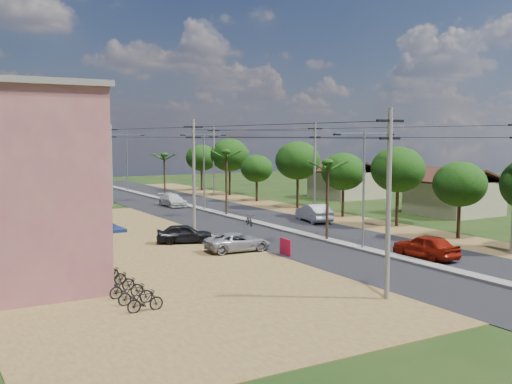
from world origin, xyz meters
The scene contains 37 objects.
ground centered at (0.00, 0.00, 0.00)m, with size 160.00×160.00×0.00m, color black.
road centered at (0.00, 15.00, 0.02)m, with size 12.00×110.00×0.04m, color black.
median centered at (0.00, 18.00, 0.09)m, with size 1.00×90.00×0.18m, color #605E56.
dirt_lot_west centered at (-15.00, 8.00, 0.02)m, with size 18.00×46.00×0.04m, color brown.
dirt_shoulder_east centered at (8.50, 15.00, 0.01)m, with size 5.00×90.00×0.03m, color brown.
shophouse_pink centered at (-21.98, 0.00, 5.16)m, with size 9.00×6.40×10.30m.
house_east_near centered at (20.00, 10.00, 2.39)m, with size 7.60×7.50×4.60m.
house_east_far centered at (21.00, 28.00, 2.39)m, with size 7.60×7.50×4.60m.
tree_east_b centered at (9.30, 0.00, 4.11)m, with size 4.00×4.00×5.83m.
tree_east_c centered at (9.70, 7.00, 4.86)m, with size 4.60×4.60×6.83m.
tree_east_d centered at (9.40, 14.00, 4.34)m, with size 4.20×4.20×6.13m.
tree_east_e centered at (9.60, 22.00, 5.09)m, with size 4.80×4.80×7.14m.
tree_east_f centered at (9.20, 30.00, 3.89)m, with size 3.80×3.80×5.52m.
tree_east_g centered at (9.80, 38.00, 5.24)m, with size 5.00×5.00×7.38m.
tree_east_h centered at (9.50, 46.00, 4.64)m, with size 4.40×4.40×6.52m.
palm_median_near centered at (0.00, 4.00, 5.54)m, with size 2.00×2.00×6.15m.
palm_median_mid centered at (0.00, 20.00, 5.90)m, with size 2.00×2.00×6.55m.
palm_median_far centered at (0.00, 36.00, 5.26)m, with size 2.00×2.00×5.85m.
streetlight_near centered at (0.00, 0.00, 4.79)m, with size 5.10×0.18×8.00m.
streetlight_mid centered at (0.00, 25.00, 4.79)m, with size 5.10×0.18×8.00m.
streetlight_far centered at (0.00, 50.00, 4.79)m, with size 5.10×0.18×8.00m.
utility_pole_w_a centered at (-7.00, -10.00, 4.76)m, with size 1.60×0.24×9.00m.
utility_pole_w_b centered at (-7.00, 12.00, 4.76)m, with size 1.60×0.24×9.00m.
utility_pole_w_c centered at (-7.00, 34.00, 4.76)m, with size 1.60×0.24×9.00m.
utility_pole_w_d centered at (-7.00, 55.00, 4.76)m, with size 1.60×0.24×9.00m.
utility_pole_e_b centered at (7.50, 16.00, 4.76)m, with size 1.60×0.24×9.00m.
utility_pole_e_c centered at (7.50, 38.00, 4.76)m, with size 1.60×0.24×9.00m.
car_red_near centered at (1.56, -4.18, 0.76)m, with size 1.80×4.48×1.52m, color maroon.
car_silver_mid centered at (5.00, 12.61, 0.80)m, with size 1.69×4.85×1.60m, color #9A9BA2.
car_white_far centered at (-1.50, 29.89, 0.67)m, with size 1.88×4.62×1.34m, color #BABAB5.
car_parked_silver centered at (-7.50, 3.87, 0.62)m, with size 2.06×4.47×1.24m, color #9A9BA2.
car_parked_dark centered at (-9.35, 8.50, 0.68)m, with size 1.61×4.00×1.36m, color black.
moto_rider_east centered at (3.87, -1.85, 0.42)m, with size 0.55×1.59×0.83m, color black.
moto_rider_west_a centered at (-1.20, 13.39, 0.48)m, with size 0.63×1.81×0.95m, color black.
moto_rider_west_b centered at (-1.20, 31.37, 0.48)m, with size 0.45×1.60×0.96m, color black.
roadside_sign centered at (-5.50, 1.10, 0.55)m, with size 0.16×1.34×1.11m.
parked_scooter_row centered at (-17.59, -1.05, 0.50)m, with size 1.67×10.89×1.00m.
Camera 1 is at (-26.28, -30.85, 7.70)m, focal length 42.00 mm.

